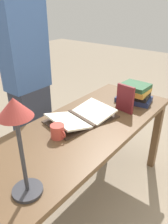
{
  "coord_description": "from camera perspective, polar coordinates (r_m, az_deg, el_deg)",
  "views": [
    {
      "loc": [
        1.02,
        0.81,
        1.49
      ],
      "look_at": [
        -0.03,
        -0.02,
        0.8
      ],
      "focal_mm": 35.0,
      "sensor_mm": 36.0,
      "label": 1
    }
  ],
  "objects": [
    {
      "name": "open_book",
      "position": [
        1.56,
        -0.68,
        -1.36
      ],
      "size": [
        0.53,
        0.4,
        0.06
      ],
      "rotation": [
        0.0,
        0.0,
        -0.21
      ],
      "color": "#38281E",
      "rests_on": "reading_desk"
    },
    {
      "name": "ground_plane",
      "position": [
        1.98,
        0.11,
        -21.6
      ],
      "size": [
        12.0,
        12.0,
        0.0
      ],
      "primitive_type": "plane",
      "color": "gray"
    },
    {
      "name": "person_reader",
      "position": [
        1.93,
        -14.32,
        6.97
      ],
      "size": [
        0.36,
        0.22,
        1.71
      ],
      "rotation": [
        0.0,
        0.0,
        3.14
      ],
      "color": "#2D3342",
      "rests_on": "ground_plane"
    },
    {
      "name": "coffee_mug",
      "position": [
        1.36,
        -6.89,
        -5.06
      ],
      "size": [
        0.09,
        0.12,
        0.09
      ],
      "rotation": [
        0.0,
        0.0,
        1.5
      ],
      "color": "#B74238",
      "rests_on": "reading_desk"
    },
    {
      "name": "reading_desk",
      "position": [
        1.56,
        0.13,
        -6.36
      ],
      "size": [
        1.6,
        0.63,
        0.72
      ],
      "color": "brown",
      "rests_on": "ground_plane"
    },
    {
      "name": "book_stack_tall",
      "position": [
        1.87,
        13.04,
        4.82
      ],
      "size": [
        0.23,
        0.31,
        0.16
      ],
      "color": "#1E284C",
      "rests_on": "reading_desk"
    },
    {
      "name": "reading_lamp",
      "position": [
        0.87,
        -17.01,
        -3.78
      ],
      "size": [
        0.14,
        0.14,
        0.46
      ],
      "color": "#2D2D33",
      "rests_on": "reading_desk"
    },
    {
      "name": "book_standing_upright",
      "position": [
        1.67,
        10.69,
        3.42
      ],
      "size": [
        0.04,
        0.15,
        0.21
      ],
      "rotation": [
        0.0,
        0.0,
        -0.14
      ],
      "color": "maroon",
      "rests_on": "reading_desk"
    }
  ]
}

